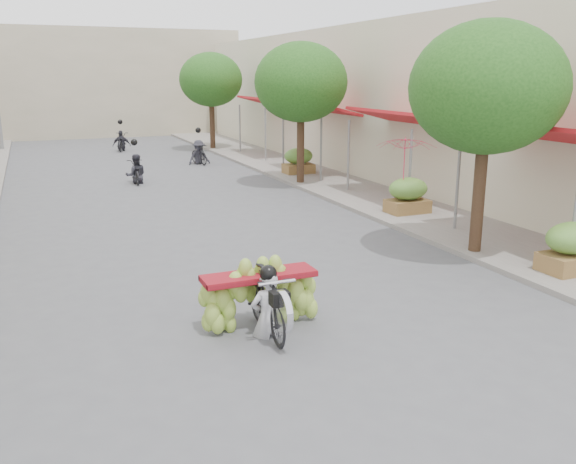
{
  "coord_description": "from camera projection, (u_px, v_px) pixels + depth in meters",
  "views": [
    {
      "loc": [
        -3.84,
        -6.85,
        4.08
      ],
      "look_at": [
        0.6,
        3.75,
        1.1
      ],
      "focal_mm": 38.0,
      "sensor_mm": 36.0,
      "label": 1
    }
  ],
  "objects": [
    {
      "name": "ground",
      "position": [
        351.0,
        373.0,
        8.58
      ],
      "size": [
        120.0,
        120.0,
        0.0
      ],
      "primitive_type": "plane",
      "color": "#515256",
      "rests_on": "ground"
    },
    {
      "name": "sidewalk_right",
      "position": [
        327.0,
        177.0,
        24.57
      ],
      "size": [
        4.0,
        60.0,
        0.12
      ],
      "primitive_type": "cube",
      "color": "gray",
      "rests_on": "ground"
    },
    {
      "name": "shophouse_row_right",
      "position": [
        449.0,
        102.0,
        24.8
      ],
      "size": [
        9.77,
        40.0,
        6.0
      ],
      "color": "beige",
      "rests_on": "ground"
    },
    {
      "name": "far_building",
      "position": [
        87.0,
        83.0,
        41.62
      ],
      "size": [
        20.0,
        6.0,
        7.0
      ],
      "primitive_type": "cube",
      "color": "#AFA48A",
      "rests_on": "ground"
    },
    {
      "name": "street_tree_near",
      "position": [
        487.0,
        88.0,
        13.21
      ],
      "size": [
        3.4,
        3.4,
        5.25
      ],
      "color": "#3A2719",
      "rests_on": "ground"
    },
    {
      "name": "street_tree_mid",
      "position": [
        301.0,
        83.0,
        22.14
      ],
      "size": [
        3.4,
        3.4,
        5.25
      ],
      "color": "#3A2719",
      "rests_on": "ground"
    },
    {
      "name": "street_tree_far",
      "position": [
        211.0,
        80.0,
        32.85
      ],
      "size": [
        3.4,
        3.4,
        5.25
      ],
      "color": "#3A2719",
      "rests_on": "ground"
    },
    {
      "name": "produce_crate_near",
      "position": [
        572.0,
        243.0,
        12.5
      ],
      "size": [
        1.2,
        0.88,
        1.16
      ],
      "color": "brown",
      "rests_on": "ground"
    },
    {
      "name": "produce_crate_mid",
      "position": [
        408.0,
        193.0,
        17.86
      ],
      "size": [
        1.2,
        0.88,
        1.16
      ],
      "color": "brown",
      "rests_on": "ground"
    },
    {
      "name": "produce_crate_far",
      "position": [
        299.0,
        159.0,
        25.0
      ],
      "size": [
        1.2,
        0.88,
        1.16
      ],
      "color": "brown",
      "rests_on": "ground"
    },
    {
      "name": "banana_motorbike",
      "position": [
        264.0,
        292.0,
        9.83
      ],
      "size": [
        2.2,
        1.93,
        1.97
      ],
      "color": "black",
      "rests_on": "ground"
    },
    {
      "name": "market_umbrella",
      "position": [
        407.0,
        136.0,
        17.25
      ],
      "size": [
        2.18,
        2.18,
        1.54
      ],
      "rotation": [
        0.0,
        0.0,
        0.35
      ],
      "color": "#DA1D43",
      "rests_on": "ground"
    },
    {
      "name": "pedestrian",
      "position": [
        299.0,
        151.0,
        24.98
      ],
      "size": [
        0.9,
        0.55,
        1.81
      ],
      "rotation": [
        0.0,
        0.0,
        3.16
      ],
      "color": "white",
      "rests_on": "ground"
    },
    {
      "name": "bg_motorbike_a",
      "position": [
        135.0,
        164.0,
        23.29
      ],
      "size": [
        0.82,
        1.55,
        1.95
      ],
      "color": "black",
      "rests_on": "ground"
    },
    {
      "name": "bg_motorbike_b",
      "position": [
        199.0,
        146.0,
        28.21
      ],
      "size": [
        1.14,
        1.69,
        1.95
      ],
      "color": "black",
      "rests_on": "ground"
    },
    {
      "name": "bg_motorbike_c",
      "position": [
        121.0,
        137.0,
        33.11
      ],
      "size": [
        1.08,
        1.82,
        1.95
      ],
      "color": "black",
      "rests_on": "ground"
    }
  ]
}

